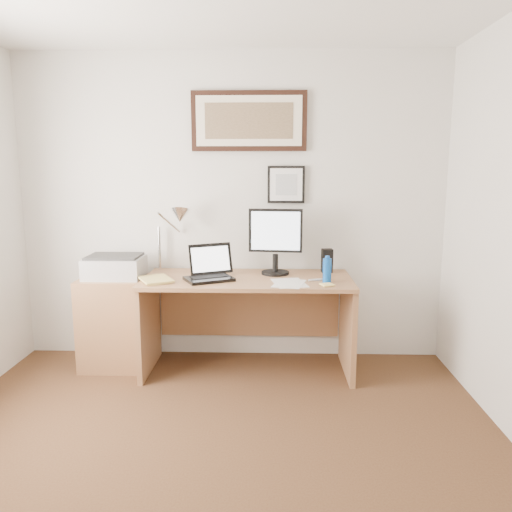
{
  "coord_description": "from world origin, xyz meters",
  "views": [
    {
      "loc": [
        0.33,
        -2.11,
        1.59
      ],
      "look_at": [
        0.22,
        1.43,
        0.96
      ],
      "focal_mm": 35.0,
      "sensor_mm": 36.0,
      "label": 1
    }
  ],
  "objects_px": {
    "book": "(142,281)",
    "laptop": "(210,272)",
    "desk": "(248,304)",
    "printer": "(115,266)",
    "lcd_monitor": "(275,238)",
    "side_cabinet": "(114,323)",
    "water_bottle": "(327,271)"
  },
  "relations": [
    {
      "from": "side_cabinet",
      "to": "lcd_monitor",
      "type": "distance_m",
      "value": 1.45
    },
    {
      "from": "book",
      "to": "laptop",
      "type": "xyz_separation_m",
      "value": [
        0.49,
        0.13,
        0.05
      ]
    },
    {
      "from": "book",
      "to": "desk",
      "type": "relative_size",
      "value": 0.18
    },
    {
      "from": "lcd_monitor",
      "to": "laptop",
      "type": "bearing_deg",
      "value": -159.68
    },
    {
      "from": "lcd_monitor",
      "to": "desk",
      "type": "bearing_deg",
      "value": -166.29
    },
    {
      "from": "desk",
      "to": "lcd_monitor",
      "type": "bearing_deg",
      "value": 13.71
    },
    {
      "from": "desk",
      "to": "laptop",
      "type": "height_order",
      "value": "laptop"
    },
    {
      "from": "laptop",
      "to": "lcd_monitor",
      "type": "xyz_separation_m",
      "value": [
        0.5,
        0.19,
        0.23
      ]
    },
    {
      "from": "book",
      "to": "desk",
      "type": "xyz_separation_m",
      "value": [
        0.77,
        0.27,
        -0.25
      ]
    },
    {
      "from": "side_cabinet",
      "to": "lcd_monitor",
      "type": "height_order",
      "value": "lcd_monitor"
    },
    {
      "from": "laptop",
      "to": "printer",
      "type": "height_order",
      "value": "laptop"
    },
    {
      "from": "laptop",
      "to": "water_bottle",
      "type": "bearing_deg",
      "value": -5.87
    },
    {
      "from": "desk",
      "to": "laptop",
      "type": "relative_size",
      "value": 3.73
    },
    {
      "from": "side_cabinet",
      "to": "lcd_monitor",
      "type": "bearing_deg",
      "value": 3.91
    },
    {
      "from": "side_cabinet",
      "to": "desk",
      "type": "height_order",
      "value": "desk"
    },
    {
      "from": "side_cabinet",
      "to": "book",
      "type": "relative_size",
      "value": 2.55
    },
    {
      "from": "lcd_monitor",
      "to": "printer",
      "type": "height_order",
      "value": "lcd_monitor"
    },
    {
      "from": "book",
      "to": "laptop",
      "type": "distance_m",
      "value": 0.51
    },
    {
      "from": "side_cabinet",
      "to": "water_bottle",
      "type": "xyz_separation_m",
      "value": [
        1.66,
        -0.19,
        0.48
      ]
    },
    {
      "from": "side_cabinet",
      "to": "printer",
      "type": "bearing_deg",
      "value": 48.85
    },
    {
      "from": "book",
      "to": "printer",
      "type": "relative_size",
      "value": 0.65
    },
    {
      "from": "side_cabinet",
      "to": "water_bottle",
      "type": "distance_m",
      "value": 1.74
    },
    {
      "from": "book",
      "to": "printer",
      "type": "height_order",
      "value": "printer"
    },
    {
      "from": "book",
      "to": "laptop",
      "type": "bearing_deg",
      "value": 15.47
    },
    {
      "from": "printer",
      "to": "side_cabinet",
      "type": "bearing_deg",
      "value": -131.15
    },
    {
      "from": "desk",
      "to": "printer",
      "type": "xyz_separation_m",
      "value": [
        -1.05,
        -0.01,
        0.3
      ]
    },
    {
      "from": "water_bottle",
      "to": "lcd_monitor",
      "type": "bearing_deg",
      "value": 143.96
    },
    {
      "from": "water_bottle",
      "to": "laptop",
      "type": "distance_m",
      "value": 0.88
    },
    {
      "from": "water_bottle",
      "to": "book",
      "type": "bearing_deg",
      "value": -178.14
    },
    {
      "from": "book",
      "to": "printer",
      "type": "bearing_deg",
      "value": 137.46
    },
    {
      "from": "side_cabinet",
      "to": "book",
      "type": "distance_m",
      "value": 0.55
    },
    {
      "from": "desk",
      "to": "printer",
      "type": "height_order",
      "value": "printer"
    }
  ]
}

